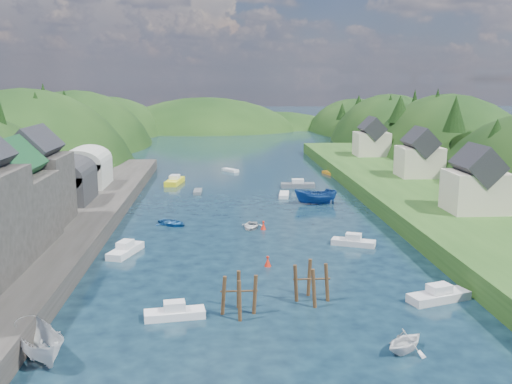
{
  "coord_description": "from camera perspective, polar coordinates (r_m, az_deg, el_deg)",
  "views": [
    {
      "loc": [
        -4.76,
        -45.49,
        18.62
      ],
      "look_at": [
        0.0,
        28.0,
        4.0
      ],
      "focal_mm": 40.0,
      "sensor_mm": 36.0,
      "label": 1
    }
  ],
  "objects": [
    {
      "name": "piling_cluster_near",
      "position": [
        46.5,
        -1.7,
        -10.56
      ],
      "size": [
        3.01,
        2.83,
        3.86
      ],
      "color": "#382314",
      "rests_on": "ground"
    },
    {
      "name": "boat_sheds",
      "position": [
        88.13,
        -17.62,
        1.99
      ],
      "size": [
        7.0,
        21.0,
        7.5
      ],
      "color": "#2D2D30",
      "rests_on": "quay_left"
    },
    {
      "name": "hillside_left",
      "position": [
        129.8,
        -21.68,
        -1.43
      ],
      "size": [
        44.0,
        245.56,
        52.0
      ],
      "color": "black",
      "rests_on": "ground"
    },
    {
      "name": "quay_left",
      "position": [
        70.49,
        -19.46,
        -3.9
      ],
      "size": [
        12.0,
        110.0,
        2.0
      ],
      "primitive_type": "cube",
      "color": "#2D2B28",
      "rests_on": "ground"
    },
    {
      "name": "terrace_right",
      "position": [
        92.18,
        15.2,
        -0.06
      ],
      "size": [
        16.0,
        120.0,
        2.4
      ],
      "primitive_type": "cube",
      "color": "#234719",
      "rests_on": "ground"
    },
    {
      "name": "moored_boats",
      "position": [
        68.59,
        -1.01,
        -3.89
      ],
      "size": [
        37.96,
        84.38,
        2.51
      ],
      "color": "silver",
      "rests_on": "ground"
    },
    {
      "name": "channel_buoy_far",
      "position": [
        71.9,
        0.74,
        -3.39
      ],
      "size": [
        0.7,
        0.7,
        1.1
      ],
      "color": "red",
      "rests_on": "ground"
    },
    {
      "name": "hill_trees",
      "position": [
        109.97,
        -1.45,
        7.31
      ],
      "size": [
        91.32,
        146.62,
        12.6
      ],
      "color": "black",
      "rests_on": "ground"
    },
    {
      "name": "hillside_right",
      "position": [
        132.93,
        18.36,
        -0.65
      ],
      "size": [
        36.0,
        245.56,
        48.0
      ],
      "color": "black",
      "rests_on": "ground"
    },
    {
      "name": "channel_buoy_near",
      "position": [
        58.05,
        1.18,
        -6.98
      ],
      "size": [
        0.7,
        0.7,
        1.1
      ],
      "color": "red",
      "rests_on": "ground"
    },
    {
      "name": "ground",
      "position": [
        97.4,
        -0.84,
        0.21
      ],
      "size": [
        600.0,
        600.0,
        0.0
      ],
      "primitive_type": "plane",
      "color": "black",
      "rests_on": "ground"
    },
    {
      "name": "right_bank_cottages",
      "position": [
        100.19,
        15.44,
        3.5
      ],
      "size": [
        9.0,
        59.24,
        8.41
      ],
      "color": "beige",
      "rests_on": "terrace_right"
    },
    {
      "name": "far_hills",
      "position": [
        221.54,
        -2.13,
        3.59
      ],
      "size": [
        103.0,
        68.0,
        44.0
      ],
      "color": "black",
      "rests_on": "ground"
    },
    {
      "name": "piling_cluster_far",
      "position": [
        49.22,
        5.57,
        -9.32
      ],
      "size": [
        3.18,
        2.97,
        3.92
      ],
      "color": "#382314",
      "rests_on": "ground"
    }
  ]
}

